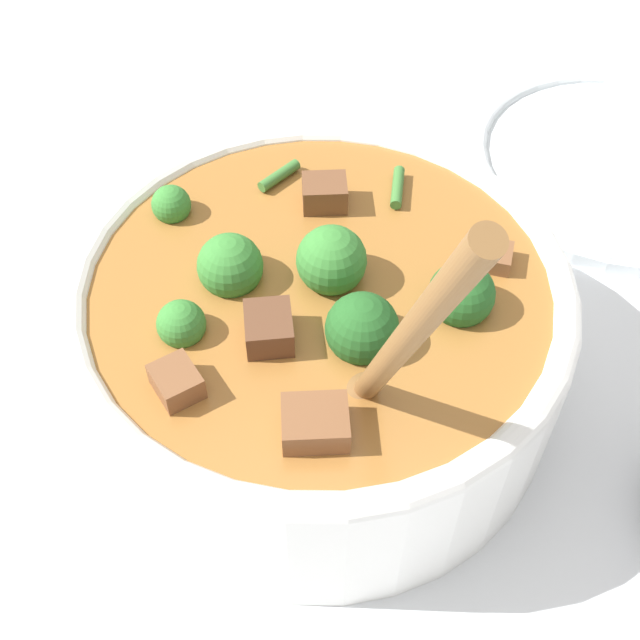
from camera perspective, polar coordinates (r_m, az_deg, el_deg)
ground_plane at (r=0.53m, az=0.00°, el=-4.83°), size 4.00×4.00×0.00m
stew_bowl at (r=0.48m, az=0.01°, el=-0.69°), size 0.29×0.30×0.28m
empty_plate at (r=0.72m, az=20.48°, el=10.49°), size 0.25×0.25×0.02m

